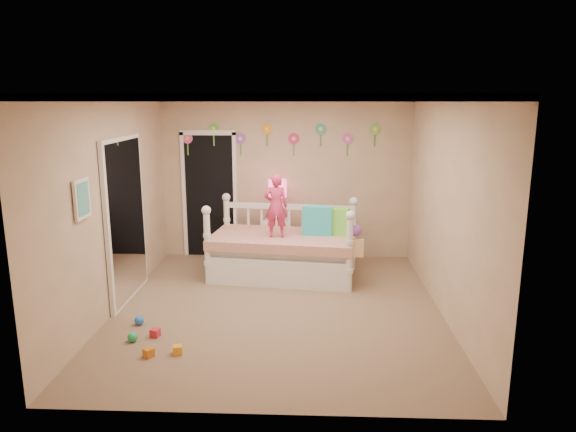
{
  "coord_description": "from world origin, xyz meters",
  "views": [
    {
      "loc": [
        0.38,
        -6.12,
        2.56
      ],
      "look_at": [
        0.1,
        0.6,
        1.05
      ],
      "focal_mm": 32.71,
      "sensor_mm": 36.0,
      "label": 1
    }
  ],
  "objects_px": {
    "nightstand": "(278,240)",
    "table_lamp": "(277,193)",
    "daybed": "(283,239)",
    "child": "(276,206)"
  },
  "relations": [
    {
      "from": "child",
      "to": "table_lamp",
      "type": "height_order",
      "value": "child"
    },
    {
      "from": "daybed",
      "to": "child",
      "type": "xyz_separation_m",
      "value": [
        -0.09,
        -0.13,
        0.52
      ]
    },
    {
      "from": "nightstand",
      "to": "table_lamp",
      "type": "distance_m",
      "value": 0.77
    },
    {
      "from": "daybed",
      "to": "table_lamp",
      "type": "distance_m",
      "value": 0.91
    },
    {
      "from": "child",
      "to": "table_lamp",
      "type": "bearing_deg",
      "value": -89.51
    },
    {
      "from": "daybed",
      "to": "nightstand",
      "type": "xyz_separation_m",
      "value": [
        -0.12,
        0.72,
        -0.22
      ]
    },
    {
      "from": "daybed",
      "to": "child",
      "type": "distance_m",
      "value": 0.54
    },
    {
      "from": "daybed",
      "to": "table_lamp",
      "type": "xyz_separation_m",
      "value": [
        -0.12,
        0.72,
        0.54
      ]
    },
    {
      "from": "daybed",
      "to": "child",
      "type": "bearing_deg",
      "value": -118.02
    },
    {
      "from": "daybed",
      "to": "table_lamp",
      "type": "bearing_deg",
      "value": 106.91
    }
  ]
}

